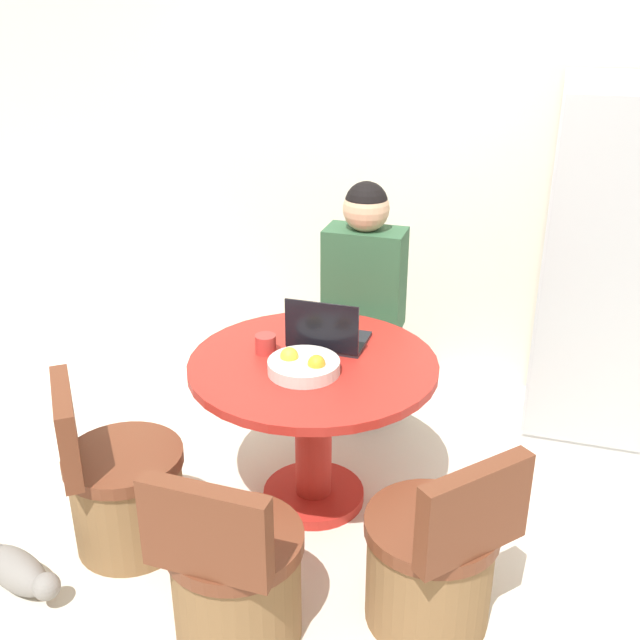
# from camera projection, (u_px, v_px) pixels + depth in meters

# --- Properties ---
(ground_plane) EXTENTS (12.00, 12.00, 0.00)m
(ground_plane) POSITION_uv_depth(u_px,v_px,m) (308.00, 536.00, 3.28)
(ground_plane) COLOR beige
(wall_back) EXTENTS (7.00, 0.06, 2.60)m
(wall_back) POSITION_uv_depth(u_px,v_px,m) (400.00, 161.00, 4.23)
(wall_back) COLOR silver
(wall_back) RESTS_ON ground_plane
(refrigerator) EXTENTS (0.68, 0.63, 1.83)m
(refrigerator) POSITION_uv_depth(u_px,v_px,m) (612.00, 266.00, 3.75)
(refrigerator) COLOR silver
(refrigerator) RESTS_ON ground_plane
(dining_table) EXTENTS (1.08, 1.08, 0.73)m
(dining_table) POSITION_uv_depth(u_px,v_px,m) (313.00, 401.00, 3.30)
(dining_table) COLOR #B2261E
(dining_table) RESTS_ON ground_plane
(chair_near_left_corner) EXTENTS (0.57, 0.57, 0.78)m
(chair_near_left_corner) POSITION_uv_depth(u_px,v_px,m) (123.00, 491.00, 3.14)
(chair_near_left_corner) COLOR brown
(chair_near_left_corner) RESTS_ON ground_plane
(chair_near_camera) EXTENTS (0.49, 0.49, 0.78)m
(chair_near_camera) POSITION_uv_depth(u_px,v_px,m) (234.00, 579.00, 2.67)
(chair_near_camera) COLOR brown
(chair_near_camera) RESTS_ON ground_plane
(chair_near_right_corner) EXTENTS (0.57, 0.57, 0.78)m
(chair_near_right_corner) POSITION_uv_depth(u_px,v_px,m) (433.00, 563.00, 2.74)
(chair_near_right_corner) COLOR brown
(chair_near_right_corner) RESTS_ON ground_plane
(person_seated) EXTENTS (0.40, 0.37, 1.35)m
(person_seated) POSITION_uv_depth(u_px,v_px,m) (366.00, 293.00, 3.86)
(person_seated) COLOR #2D2D38
(person_seated) RESTS_ON ground_plane
(laptop) EXTENTS (0.33, 0.26, 0.24)m
(laptop) POSITION_uv_depth(u_px,v_px,m) (327.00, 336.00, 3.34)
(laptop) COLOR #232328
(laptop) RESTS_ON dining_table
(fruit_bowl) EXTENTS (0.30, 0.30, 0.10)m
(fruit_bowl) POSITION_uv_depth(u_px,v_px,m) (304.00, 365.00, 3.11)
(fruit_bowl) COLOR beige
(fruit_bowl) RESTS_ON dining_table
(coffee_cup) EXTENTS (0.09, 0.09, 0.08)m
(coffee_cup) POSITION_uv_depth(u_px,v_px,m) (266.00, 344.00, 3.28)
(coffee_cup) COLOR #B2332D
(coffee_cup) RESTS_ON dining_table
(cat) EXTENTS (0.48, 0.26, 0.16)m
(cat) POSITION_uv_depth(u_px,v_px,m) (19.00, 572.00, 2.96)
(cat) COLOR gray
(cat) RESTS_ON ground_plane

